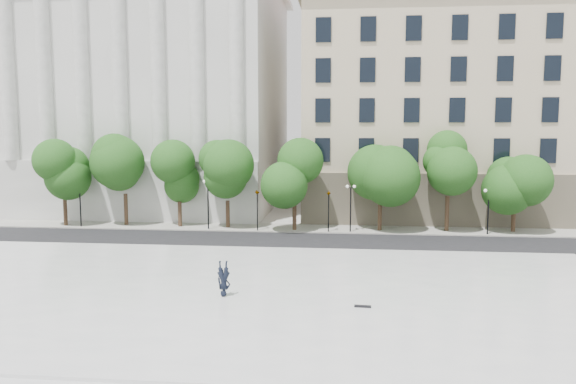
% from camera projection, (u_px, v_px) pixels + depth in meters
% --- Properties ---
extents(ground, '(160.00, 160.00, 0.00)m').
position_uv_depth(ground, '(218.00, 317.00, 27.33)').
color(ground, '#BAB7B0').
rests_on(ground, ground).
extents(plaza, '(44.00, 22.00, 0.45)m').
position_uv_depth(plaza, '(230.00, 294.00, 30.27)').
color(plaza, silver).
rests_on(plaza, ground).
extents(street, '(60.00, 8.00, 0.02)m').
position_uv_depth(street, '(268.00, 242.00, 45.12)').
color(street, black).
rests_on(street, ground).
extents(far_sidewalk, '(60.00, 4.00, 0.12)m').
position_uv_depth(far_sidewalk, '(277.00, 228.00, 51.04)').
color(far_sidewalk, '#B4B1A6').
rests_on(far_sidewalk, ground).
extents(building_west, '(31.50, 27.65, 25.60)m').
position_uv_depth(building_west, '(148.00, 95.00, 65.68)').
color(building_west, silver).
rests_on(building_west, ground).
extents(building_east, '(36.00, 26.15, 23.00)m').
position_uv_depth(building_east, '(471.00, 109.00, 62.48)').
color(building_east, '#BBAA8F').
rests_on(building_east, ground).
extents(traffic_light_west, '(1.01, 1.65, 4.17)m').
position_uv_depth(traffic_light_west, '(257.00, 191.00, 49.10)').
color(traffic_light_west, black).
rests_on(traffic_light_west, ground).
extents(traffic_light_east, '(0.43, 1.67, 4.16)m').
position_uv_depth(traffic_light_east, '(329.00, 191.00, 48.47)').
color(traffic_light_east, black).
rests_on(traffic_light_east, ground).
extents(person_lying, '(0.72, 1.89, 0.51)m').
position_uv_depth(person_lying, '(224.00, 292.00, 29.11)').
color(person_lying, black).
rests_on(person_lying, plaza).
extents(skateboard, '(0.83, 0.27, 0.08)m').
position_uv_depth(skateboard, '(363.00, 306.00, 27.37)').
color(skateboard, black).
rests_on(skateboard, plaza).
extents(street_trees, '(44.30, 5.12, 7.85)m').
position_uv_depth(street_trees, '(282.00, 173.00, 50.05)').
color(street_trees, '#382619').
rests_on(street_trees, ground).
extents(lamp_posts, '(37.08, 0.28, 4.54)m').
position_uv_depth(lamp_posts, '(277.00, 199.00, 49.32)').
color(lamp_posts, black).
rests_on(lamp_posts, ground).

